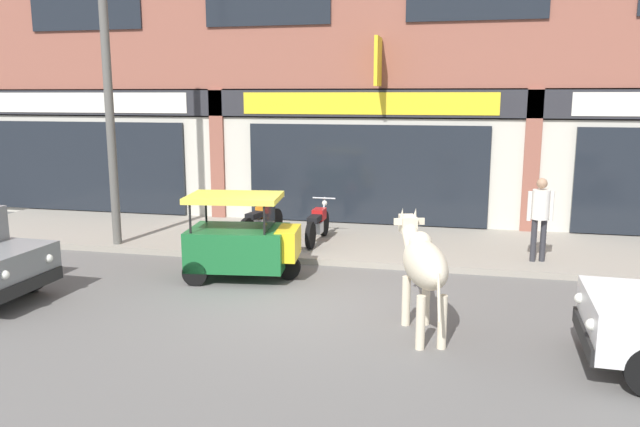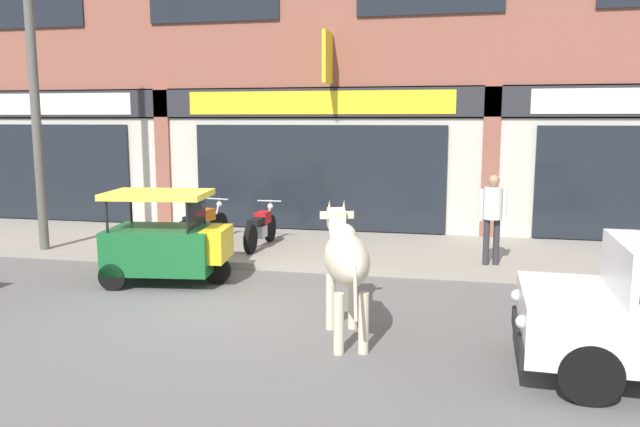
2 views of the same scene
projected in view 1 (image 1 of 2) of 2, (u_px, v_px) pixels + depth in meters
ground_plane at (310, 303)px, 9.89m from camera, size 90.00×90.00×0.00m
sidewalk at (353, 242)px, 13.71m from camera, size 19.00×3.59×0.12m
shop_building at (369, 51)px, 14.89m from camera, size 23.00×1.40×8.99m
cow at (423, 263)px, 8.45m from camera, size 0.98×2.08×1.61m
auto_rickshaw at (242, 242)px, 11.12m from camera, size 2.06×1.37×1.52m
motorcycle_0 at (261, 221)px, 13.80m from camera, size 0.65×1.79×0.88m
motorcycle_1 at (318, 224)px, 13.42m from camera, size 0.52×1.81×0.88m
pedestrian at (540, 211)px, 11.73m from camera, size 0.49×0.32×1.60m
utility_pole at (108, 90)px, 12.71m from camera, size 0.18×0.18×6.45m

